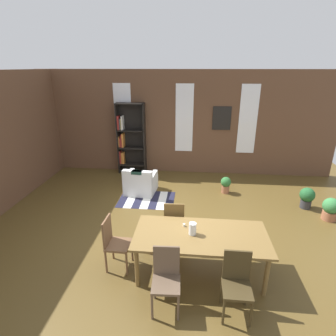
{
  "coord_description": "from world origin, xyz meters",
  "views": [
    {
      "loc": [
        0.32,
        -4.96,
        3.32
      ],
      "look_at": [
        -0.27,
        1.05,
        1.04
      ],
      "focal_mm": 28.87,
      "sensor_mm": 36.0,
      "label": 1
    }
  ],
  "objects_px": {
    "dining_chair_far_left": "(174,221)",
    "bookshelf_tall": "(129,138)",
    "dining_chair_near_right": "(237,282)",
    "dining_chair_head_left": "(114,241)",
    "dining_table": "(201,238)",
    "vase_on_table": "(193,229)",
    "armchair_white": "(141,183)",
    "potted_plant_by_shelf": "(331,209)",
    "potted_plant_window": "(307,197)",
    "potted_plant_corner": "(226,184)",
    "dining_chair_near_left": "(166,277)"
  },
  "relations": [
    {
      "from": "dining_chair_far_left",
      "to": "bookshelf_tall",
      "type": "xyz_separation_m",
      "value": [
        -1.74,
        3.77,
        0.64
      ]
    },
    {
      "from": "potted_plant_corner",
      "to": "vase_on_table",
      "type": "bearing_deg",
      "value": -105.64
    },
    {
      "from": "armchair_white",
      "to": "potted_plant_corner",
      "type": "bearing_deg",
      "value": 5.2
    },
    {
      "from": "dining_chair_near_left",
      "to": "armchair_white",
      "type": "height_order",
      "value": "dining_chair_near_left"
    },
    {
      "from": "dining_table",
      "to": "vase_on_table",
      "type": "xyz_separation_m",
      "value": [
        -0.14,
        0.0,
        0.17
      ]
    },
    {
      "from": "dining_chair_far_left",
      "to": "bookshelf_tall",
      "type": "relative_size",
      "value": 0.42
    },
    {
      "from": "dining_table",
      "to": "potted_plant_window",
      "type": "height_order",
      "value": "dining_table"
    },
    {
      "from": "vase_on_table",
      "to": "potted_plant_corner",
      "type": "bearing_deg",
      "value": 74.36
    },
    {
      "from": "dining_chair_near_left",
      "to": "potted_plant_window",
      "type": "distance_m",
      "value": 4.54
    },
    {
      "from": "dining_table",
      "to": "dining_chair_far_left",
      "type": "distance_m",
      "value": 0.9
    },
    {
      "from": "bookshelf_tall",
      "to": "potted_plant_window",
      "type": "height_order",
      "value": "bookshelf_tall"
    },
    {
      "from": "dining_chair_near_right",
      "to": "dining_chair_near_left",
      "type": "height_order",
      "value": "same"
    },
    {
      "from": "dining_table",
      "to": "dining_chair_far_left",
      "type": "height_order",
      "value": "dining_chair_far_left"
    },
    {
      "from": "dining_chair_far_left",
      "to": "armchair_white",
      "type": "bearing_deg",
      "value": 116.3
    },
    {
      "from": "bookshelf_tall",
      "to": "armchair_white",
      "type": "bearing_deg",
      "value": -67.61
    },
    {
      "from": "dining_chair_head_left",
      "to": "potted_plant_window",
      "type": "distance_m",
      "value": 4.83
    },
    {
      "from": "potted_plant_window",
      "to": "dining_table",
      "type": "bearing_deg",
      "value": -136.59
    },
    {
      "from": "vase_on_table",
      "to": "bookshelf_tall",
      "type": "height_order",
      "value": "bookshelf_tall"
    },
    {
      "from": "dining_chair_far_left",
      "to": "potted_plant_window",
      "type": "bearing_deg",
      "value": 29.45
    },
    {
      "from": "bookshelf_tall",
      "to": "potted_plant_corner",
      "type": "distance_m",
      "value": 3.38
    },
    {
      "from": "dining_chair_near_right",
      "to": "potted_plant_corner",
      "type": "xyz_separation_m",
      "value": [
        0.27,
        3.94,
        -0.26
      ]
    },
    {
      "from": "dining_chair_head_left",
      "to": "bookshelf_tall",
      "type": "distance_m",
      "value": 4.62
    },
    {
      "from": "dining_table",
      "to": "dining_chair_far_left",
      "type": "bearing_deg",
      "value": 123.38
    },
    {
      "from": "dining_chair_head_left",
      "to": "armchair_white",
      "type": "height_order",
      "value": "dining_chair_head_left"
    },
    {
      "from": "bookshelf_tall",
      "to": "potted_plant_window",
      "type": "bearing_deg",
      "value": -22.2
    },
    {
      "from": "bookshelf_tall",
      "to": "armchair_white",
      "type": "xyz_separation_m",
      "value": [
        0.63,
        -1.52,
        -0.88
      ]
    },
    {
      "from": "dining_chair_near_right",
      "to": "potted_plant_window",
      "type": "bearing_deg",
      "value": 56.34
    },
    {
      "from": "dining_table",
      "to": "potted_plant_corner",
      "type": "relative_size",
      "value": 4.71
    },
    {
      "from": "dining_table",
      "to": "potted_plant_corner",
      "type": "xyz_separation_m",
      "value": [
        0.76,
        3.2,
        -0.42
      ]
    },
    {
      "from": "dining_table",
      "to": "potted_plant_by_shelf",
      "type": "height_order",
      "value": "dining_table"
    },
    {
      "from": "armchair_white",
      "to": "potted_plant_by_shelf",
      "type": "xyz_separation_m",
      "value": [
        4.59,
        -0.99,
        0.0
      ]
    },
    {
      "from": "vase_on_table",
      "to": "bookshelf_tall",
      "type": "xyz_separation_m",
      "value": [
        -2.09,
        4.51,
        0.31
      ]
    },
    {
      "from": "dining_chair_near_right",
      "to": "dining_chair_far_left",
      "type": "relative_size",
      "value": 1.0
    },
    {
      "from": "dining_chair_near_right",
      "to": "dining_chair_head_left",
      "type": "height_order",
      "value": "same"
    },
    {
      "from": "dining_chair_near_left",
      "to": "dining_chair_far_left",
      "type": "bearing_deg",
      "value": 89.73
    },
    {
      "from": "bookshelf_tall",
      "to": "potted_plant_corner",
      "type": "height_order",
      "value": "bookshelf_tall"
    },
    {
      "from": "dining_chair_near_right",
      "to": "dining_table",
      "type": "bearing_deg",
      "value": 123.59
    },
    {
      "from": "armchair_white",
      "to": "dining_table",
      "type": "bearing_deg",
      "value": -61.85
    },
    {
      "from": "potted_plant_window",
      "to": "dining_chair_far_left",
      "type": "bearing_deg",
      "value": -150.55
    },
    {
      "from": "dining_chair_head_left",
      "to": "potted_plant_by_shelf",
      "type": "distance_m",
      "value": 4.89
    },
    {
      "from": "bookshelf_tall",
      "to": "dining_chair_near_right",
      "type": "bearing_deg",
      "value": -62.63
    },
    {
      "from": "dining_chair_near_left",
      "to": "bookshelf_tall",
      "type": "distance_m",
      "value": 5.57
    },
    {
      "from": "vase_on_table",
      "to": "dining_chair_far_left",
      "type": "distance_m",
      "value": 0.88
    },
    {
      "from": "vase_on_table",
      "to": "potted_plant_window",
      "type": "distance_m",
      "value": 3.8
    },
    {
      "from": "armchair_white",
      "to": "dining_chair_near_right",
      "type": "bearing_deg",
      "value": -60.72
    },
    {
      "from": "dining_chair_near_left",
      "to": "potted_plant_by_shelf",
      "type": "height_order",
      "value": "dining_chair_near_left"
    },
    {
      "from": "dining_table",
      "to": "dining_chair_far_left",
      "type": "relative_size",
      "value": 2.3
    },
    {
      "from": "potted_plant_by_shelf",
      "to": "bookshelf_tall",
      "type": "bearing_deg",
      "value": 154.29
    },
    {
      "from": "dining_chair_far_left",
      "to": "bookshelf_tall",
      "type": "height_order",
      "value": "bookshelf_tall"
    },
    {
      "from": "dining_chair_far_left",
      "to": "bookshelf_tall",
      "type": "distance_m",
      "value": 4.2
    }
  ]
}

